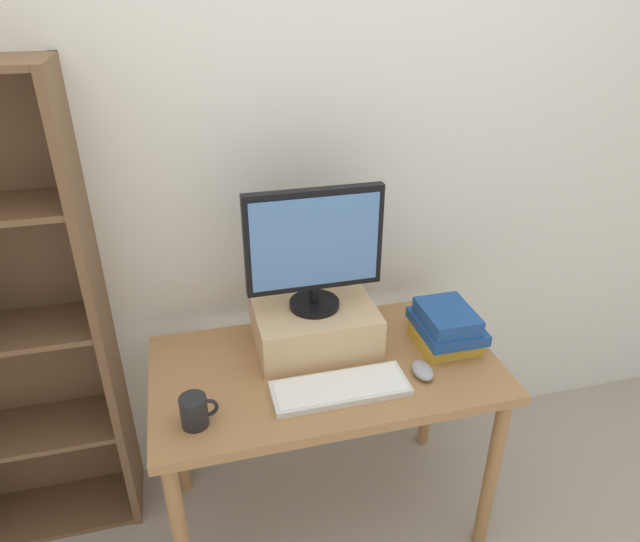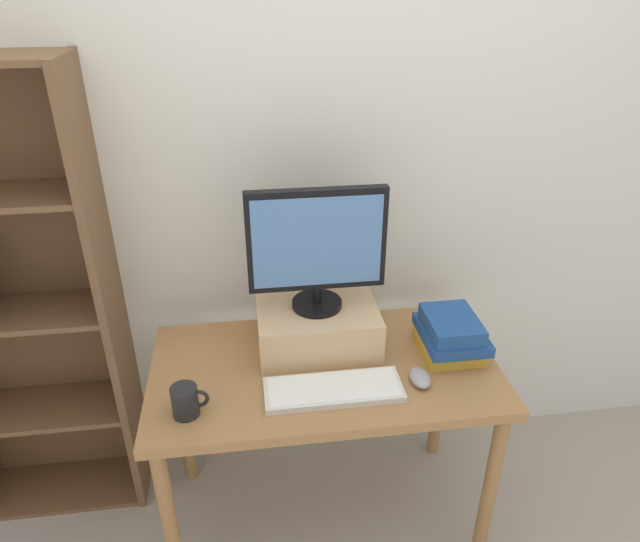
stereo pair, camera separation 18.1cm
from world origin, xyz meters
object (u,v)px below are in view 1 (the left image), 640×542
at_px(keyboard, 340,388).
at_px(computer_mouse, 422,371).
at_px(desk, 326,387).
at_px(riser_box, 315,325).
at_px(book_stack, 446,327).
at_px(coffee_mug, 195,411).
at_px(computer_monitor, 314,247).

distance_m(keyboard, computer_mouse, 0.29).
relative_size(desk, riser_box, 2.82).
relative_size(keyboard, book_stack, 1.72).
xyz_separation_m(book_stack, coffee_mug, (-0.89, -0.19, -0.02)).
height_order(computer_mouse, coffee_mug, coffee_mug).
relative_size(desk, computer_mouse, 11.23).
bearing_deg(desk, book_stack, 1.84).
relative_size(desk, book_stack, 4.58).
xyz_separation_m(computer_monitor, book_stack, (0.45, -0.11, -0.31)).
bearing_deg(riser_box, coffee_mug, -144.68).
bearing_deg(book_stack, computer_monitor, 165.73).
relative_size(desk, computer_monitor, 2.55).
distance_m(computer_monitor, book_stack, 0.56).
distance_m(desk, book_stack, 0.47).
distance_m(keyboard, coffee_mug, 0.45).
distance_m(desk, coffee_mug, 0.50).
xyz_separation_m(riser_box, computer_monitor, (-0.00, -0.00, 0.31)).
bearing_deg(computer_mouse, computer_monitor, 139.24).
distance_m(desk, keyboard, 0.18).
distance_m(desk, computer_mouse, 0.34).
height_order(riser_box, coffee_mug, riser_box).
height_order(desk, riser_box, riser_box).
height_order(computer_monitor, book_stack, computer_monitor).
distance_m(desk, riser_box, 0.22).
bearing_deg(coffee_mug, riser_box, 35.32).
bearing_deg(computer_mouse, desk, 155.91).
xyz_separation_m(computer_mouse, coffee_mug, (-0.74, -0.05, 0.03)).
relative_size(computer_monitor, keyboard, 1.05).
bearing_deg(book_stack, computer_mouse, -135.45).
bearing_deg(computer_monitor, book_stack, -14.27).
bearing_deg(riser_box, desk, -86.63).
height_order(desk, book_stack, book_stack).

